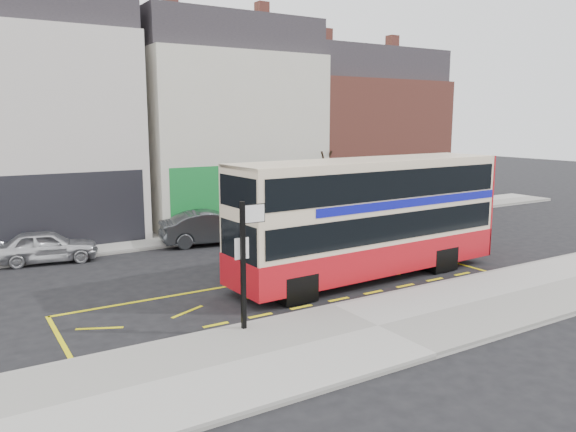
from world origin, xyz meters
TOP-DOWN VIEW (x-y plane):
  - ground at (0.00, 0.00)m, footprint 120.00×120.00m
  - pavement at (0.00, -2.30)m, footprint 40.00×4.00m
  - kerb at (0.00, -0.38)m, footprint 40.00×0.15m
  - far_pavement at (0.00, 11.00)m, footprint 50.00×3.00m
  - road_markings at (0.00, 1.60)m, footprint 14.00×3.40m
  - terrace_left at (-5.50, 14.99)m, footprint 8.00×8.01m
  - terrace_green_shop at (3.50, 14.99)m, footprint 9.00×8.01m
  - terrace_right at (12.50, 14.99)m, footprint 9.00×8.01m
  - double_decker_bus at (3.00, 1.68)m, footprint 10.17×2.75m
  - bus_stop_post at (-2.92, -0.67)m, footprint 0.80×0.14m
  - car_silver at (-6.03, 9.58)m, footprint 3.84×2.07m
  - car_grey at (0.57, 9.24)m, footprint 4.59×2.29m
  - car_white at (8.26, 9.66)m, footprint 5.09×2.42m
  - street_tree_right at (7.48, 11.43)m, footprint 2.20×2.20m

SIDE VIEW (x-z plane):
  - ground at x=0.00m, z-range 0.00..0.00m
  - road_markings at x=0.00m, z-range 0.00..0.01m
  - pavement at x=0.00m, z-range 0.00..0.15m
  - kerb at x=0.00m, z-range 0.00..0.15m
  - far_pavement at x=0.00m, z-range 0.00..0.15m
  - car_silver at x=-6.03m, z-range 0.00..1.24m
  - car_white at x=8.26m, z-range 0.00..1.43m
  - car_grey at x=0.57m, z-range 0.00..1.44m
  - bus_stop_post at x=-2.92m, z-range 0.46..3.67m
  - double_decker_bus at x=3.00m, z-range 0.10..4.13m
  - street_tree_right at x=7.48m, z-range 0.86..5.61m
  - terrace_right at x=12.50m, z-range -0.58..9.72m
  - terrace_green_shop at x=3.50m, z-range -0.58..10.72m
  - terrace_left at x=-5.50m, z-range -0.58..11.22m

